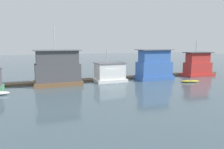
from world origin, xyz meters
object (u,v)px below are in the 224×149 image
Objects in this scene: houseboat_white at (110,72)px; houseboat_brown at (58,69)px; mooring_post_far_left at (140,74)px; houseboat_blue at (154,66)px; dinghy_yellow at (190,81)px; houseboat_red at (198,66)px.

houseboat_brown is at bearing -178.67° from houseboat_white.
houseboat_brown reaches higher than houseboat_white.
mooring_post_far_left is (6.33, 0.77, -0.80)m from houseboat_white.
dinghy_yellow is (4.04, -4.86, -2.25)m from houseboat_blue.
dinghy_yellow is 8.89m from mooring_post_far_left.
houseboat_blue is at bearing 129.72° from dinghy_yellow.
houseboat_blue is at bearing -39.90° from mooring_post_far_left.
houseboat_brown reaches higher than mooring_post_far_left.
houseboat_blue is at bearing -177.06° from houseboat_red.
houseboat_white is 8.40m from houseboat_blue.
houseboat_brown is at bearing 177.71° from houseboat_blue.
mooring_post_far_left is at bearing 140.10° from houseboat_blue.
houseboat_white reaches higher than houseboat_blue.
houseboat_white is at bearing 173.91° from houseboat_blue.
mooring_post_far_left is at bearing 132.72° from dinghy_yellow.
houseboat_white is 3.57× the size of mooring_post_far_left.
houseboat_red reaches higher than houseboat_blue.
houseboat_white reaches higher than dinghy_yellow.
houseboat_brown reaches higher than houseboat_red.
mooring_post_far_left is (-1.98, 1.65, -1.67)m from houseboat_blue.
houseboat_blue is (17.09, -0.68, -0.13)m from houseboat_brown.
houseboat_white is 18.81m from houseboat_red.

